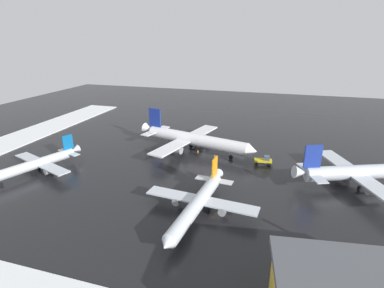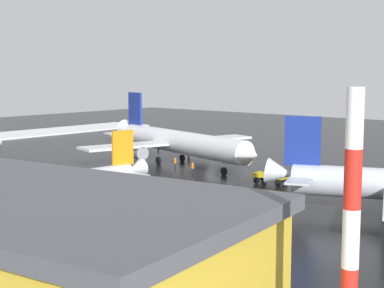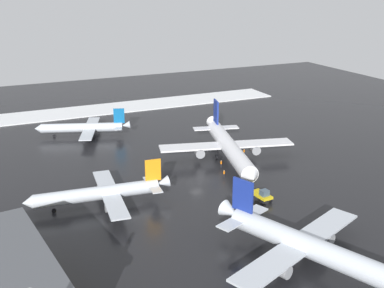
{
  "view_description": "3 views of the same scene",
  "coord_description": "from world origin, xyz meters",
  "px_view_note": "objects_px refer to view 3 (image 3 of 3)",
  "views": [
    {
      "loc": [
        16.38,
        -69.08,
        32.38
      ],
      "look_at": [
        -6.3,
        6.99,
        3.97
      ],
      "focal_mm": 28.0,
      "sensor_mm": 36.0,
      "label": 1
    },
    {
      "loc": [
        56.7,
        -59.48,
        15.2
      ],
      "look_at": [
        -2.58,
        9.68,
        3.96
      ],
      "focal_mm": 55.0,
      "sensor_mm": 36.0,
      "label": 2
    },
    {
      "loc": [
        84.83,
        -39.6,
        40.12
      ],
      "look_at": [
        -9.13,
        3.02,
        5.1
      ],
      "focal_mm": 45.0,
      "sensor_mm": 36.0,
      "label": 3
    }
  ],
  "objects_px": {
    "airplane_parked_portside": "(101,193)",
    "ground_crew_mid_apron": "(224,173)",
    "ground_crew_near_tug": "(221,163)",
    "pushback_tug": "(262,195)",
    "airplane_distant_tail": "(312,248)",
    "airplane_far_rear": "(229,147)",
    "airplane_parked_starboard": "(84,128)",
    "ground_crew_beside_wing": "(244,152)"
  },
  "relations": [
    {
      "from": "airplane_parked_portside",
      "to": "ground_crew_mid_apron",
      "type": "xyz_separation_m",
      "value": [
        -2.75,
        27.46,
        -1.71
      ]
    },
    {
      "from": "airplane_parked_portside",
      "to": "ground_crew_near_tug",
      "type": "distance_m",
      "value": 30.78
    },
    {
      "from": "pushback_tug",
      "to": "airplane_parked_portside",
      "type": "bearing_deg",
      "value": -116.11
    },
    {
      "from": "airplane_distant_tail",
      "to": "pushback_tug",
      "type": "distance_m",
      "value": 23.48
    },
    {
      "from": "pushback_tug",
      "to": "ground_crew_mid_apron",
      "type": "xyz_separation_m",
      "value": [
        -13.28,
        -1.17,
        -0.31
      ]
    },
    {
      "from": "ground_crew_mid_apron",
      "to": "airplane_parked_portside",
      "type": "bearing_deg",
      "value": 123.85
    },
    {
      "from": "airplane_far_rear",
      "to": "ground_crew_near_tug",
      "type": "xyz_separation_m",
      "value": [
        2.27,
        -3.17,
        -2.81
      ]
    },
    {
      "from": "airplane_parked_starboard",
      "to": "ground_crew_near_tug",
      "type": "distance_m",
      "value": 42.56
    },
    {
      "from": "airplane_parked_starboard",
      "to": "ground_crew_beside_wing",
      "type": "xyz_separation_m",
      "value": [
        30.98,
        31.85,
        -1.56
      ]
    },
    {
      "from": "airplane_far_rear",
      "to": "pushback_tug",
      "type": "relative_size",
      "value": 7.9
    },
    {
      "from": "airplane_parked_portside",
      "to": "ground_crew_near_tug",
      "type": "xyz_separation_m",
      "value": [
        -8.21,
        29.62,
        -1.71
      ]
    },
    {
      "from": "airplane_far_rear",
      "to": "ground_crew_mid_apron",
      "type": "distance_m",
      "value": 9.8
    },
    {
      "from": "airplane_parked_portside",
      "to": "airplane_distant_tail",
      "type": "bearing_deg",
      "value": 130.1
    },
    {
      "from": "pushback_tug",
      "to": "ground_crew_beside_wing",
      "type": "xyz_separation_m",
      "value": [
        -23.46,
        9.71,
        -0.31
      ]
    },
    {
      "from": "airplane_parked_starboard",
      "to": "ground_crew_mid_apron",
      "type": "height_order",
      "value": "airplane_parked_starboard"
    },
    {
      "from": "airplane_parked_portside",
      "to": "ground_crew_near_tug",
      "type": "height_order",
      "value": "airplane_parked_portside"
    },
    {
      "from": "airplane_far_rear",
      "to": "airplane_parked_starboard",
      "type": "distance_m",
      "value": 42.55
    },
    {
      "from": "airplane_parked_starboard",
      "to": "ground_crew_beside_wing",
      "type": "distance_m",
      "value": 44.46
    },
    {
      "from": "pushback_tug",
      "to": "ground_crew_near_tug",
      "type": "relative_size",
      "value": 2.81
    },
    {
      "from": "ground_crew_mid_apron",
      "to": "airplane_parked_starboard",
      "type": "bearing_deg",
      "value": 55.12
    },
    {
      "from": "ground_crew_beside_wing",
      "to": "pushback_tug",
      "type": "bearing_deg",
      "value": -156.63
    },
    {
      "from": "airplane_parked_portside",
      "to": "airplane_parked_starboard",
      "type": "bearing_deg",
      "value": -92.79
    },
    {
      "from": "airplane_far_rear",
      "to": "airplane_distant_tail",
      "type": "xyz_separation_m",
      "value": [
        43.63,
        -10.02,
        -0.34
      ]
    },
    {
      "from": "airplane_distant_tail",
      "to": "ground_crew_beside_wing",
      "type": "relative_size",
      "value": 19.58
    },
    {
      "from": "airplane_parked_portside",
      "to": "ground_crew_beside_wing",
      "type": "relative_size",
      "value": 16.0
    },
    {
      "from": "airplane_parked_portside",
      "to": "pushback_tug",
      "type": "xyz_separation_m",
      "value": [
        10.53,
        28.63,
        -1.4
      ]
    },
    {
      "from": "ground_crew_mid_apron",
      "to": "airplane_distant_tail",
      "type": "bearing_deg",
      "value": -159.32
    },
    {
      "from": "ground_crew_beside_wing",
      "to": "airplane_distant_tail",
      "type": "bearing_deg",
      "value": -152.82
    },
    {
      "from": "pushback_tug",
      "to": "ground_crew_beside_wing",
      "type": "relative_size",
      "value": 2.81
    },
    {
      "from": "airplane_parked_starboard",
      "to": "ground_crew_mid_apron",
      "type": "xyz_separation_m",
      "value": [
        41.16,
        20.96,
        -1.56
      ]
    },
    {
      "from": "airplane_far_rear",
      "to": "ground_crew_beside_wing",
      "type": "distance_m",
      "value": 6.7
    },
    {
      "from": "airplane_parked_portside",
      "to": "ground_crew_beside_wing",
      "type": "bearing_deg",
      "value": -155.73
    },
    {
      "from": "airplane_distant_tail",
      "to": "pushback_tug",
      "type": "height_order",
      "value": "airplane_distant_tail"
    },
    {
      "from": "airplane_distant_tail",
      "to": "ground_crew_mid_apron",
      "type": "xyz_separation_m",
      "value": [
        -35.9,
        4.69,
        -2.46
      ]
    },
    {
      "from": "ground_crew_beside_wing",
      "to": "airplane_parked_portside",
      "type": "bearing_deg",
      "value": 154.5
    },
    {
      "from": "airplane_far_rear",
      "to": "ground_crew_near_tug",
      "type": "bearing_deg",
      "value": -39.83
    },
    {
      "from": "airplane_parked_starboard",
      "to": "airplane_distant_tail",
      "type": "height_order",
      "value": "airplane_distant_tail"
    },
    {
      "from": "ground_crew_mid_apron",
      "to": "ground_crew_near_tug",
      "type": "distance_m",
      "value": 5.87
    },
    {
      "from": "airplane_parked_starboard",
      "to": "airplane_far_rear",
      "type": "bearing_deg",
      "value": 148.02
    },
    {
      "from": "airplane_distant_tail",
      "to": "airplane_parked_portside",
      "type": "bearing_deg",
      "value": -167.58
    },
    {
      "from": "airplane_parked_starboard",
      "to": "airplane_distant_tail",
      "type": "distance_m",
      "value": 78.77
    },
    {
      "from": "ground_crew_mid_apron",
      "to": "ground_crew_near_tug",
      "type": "relative_size",
      "value": 1.0
    }
  ]
}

